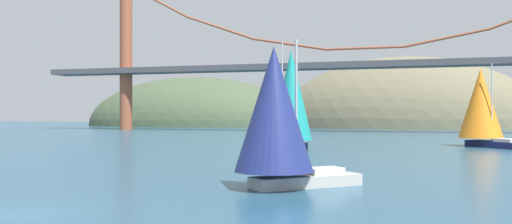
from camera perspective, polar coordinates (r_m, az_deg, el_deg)
name	(u,v)px	position (r m, az deg, el deg)	size (l,w,h in m)	color
ground_plane	(23,214)	(24.18, -22.13, -9.41)	(360.00, 360.00, 0.00)	navy
headland_left	(194,126)	(168.62, -6.21, -1.35)	(65.12, 44.00, 28.26)	#425138
headland_center	(405,127)	(153.51, 14.59, -1.48)	(68.00, 44.00, 36.63)	#6B664C
suspension_bridge	(364,59)	(114.63, 10.70, 5.20)	(142.53, 6.00, 32.93)	brown
sailboat_orange_sail	(482,106)	(70.60, 21.51, 0.60)	(8.42, 9.14, 9.40)	#191E4C
sailboat_teal_sail	(290,99)	(59.95, 3.42, 1.35)	(5.88, 9.08, 11.13)	#191E4C
sailboat_navy_sail	(276,113)	(29.42, 2.01, -0.13)	(6.96, 7.08, 7.76)	#B7B2A8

